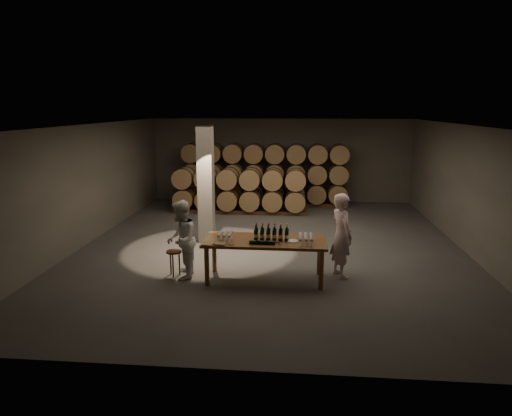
# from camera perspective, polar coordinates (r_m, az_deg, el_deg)

# --- Properties ---
(room) EXTENTS (12.00, 12.00, 12.00)m
(room) POSITION_cam_1_polar(r_m,az_deg,el_deg) (12.40, -6.28, 2.93)
(room) COLOR #504D4B
(room) RESTS_ON ground
(tasting_table) EXTENTS (2.60, 1.10, 0.90)m
(tasting_table) POSITION_cam_1_polar(r_m,az_deg,el_deg) (9.74, 1.13, -4.57)
(tasting_table) COLOR brown
(tasting_table) RESTS_ON ground
(barrel_stack_back) EXTENTS (6.26, 0.95, 2.31)m
(barrel_stack_back) POSITION_cam_1_polar(r_m,az_deg,el_deg) (17.20, 1.10, 4.36)
(barrel_stack_back) COLOR #56331D
(barrel_stack_back) RESTS_ON ground
(barrel_stack_front) EXTENTS (4.70, 0.95, 1.57)m
(barrel_stack_front) POSITION_cam_1_polar(r_m,az_deg,el_deg) (15.96, -2.07, 2.35)
(barrel_stack_front) COLOR #56331D
(barrel_stack_front) RESTS_ON ground
(bottle_cluster) EXTENTS (0.73, 0.23, 0.34)m
(bottle_cluster) POSITION_cam_1_polar(r_m,az_deg,el_deg) (9.67, 1.93, -3.31)
(bottle_cluster) COLOR black
(bottle_cluster) RESTS_ON tasting_table
(lying_bottles) EXTENTS (0.63, 0.08, 0.08)m
(lying_bottles) POSITION_cam_1_polar(r_m,az_deg,el_deg) (9.37, 0.84, -4.33)
(lying_bottles) COLOR black
(lying_bottles) RESTS_ON tasting_table
(glass_cluster_left) EXTENTS (0.30, 0.41, 0.16)m
(glass_cluster_left) POSITION_cam_1_polar(r_m,az_deg,el_deg) (9.72, -3.89, -3.28)
(glass_cluster_left) COLOR silver
(glass_cluster_left) RESTS_ON tasting_table
(glass_cluster_right) EXTENTS (0.30, 0.52, 0.17)m
(glass_cluster_right) POSITION_cam_1_polar(r_m,az_deg,el_deg) (9.51, 6.24, -3.65)
(glass_cluster_right) COLOR silver
(glass_cluster_right) RESTS_ON tasting_table
(plate) EXTENTS (0.25, 0.25, 0.01)m
(plate) POSITION_cam_1_polar(r_m,az_deg,el_deg) (9.62, 4.57, -4.13)
(plate) COLOR white
(plate) RESTS_ON tasting_table
(notebook_near) EXTENTS (0.24, 0.20, 0.03)m
(notebook_near) POSITION_cam_1_polar(r_m,az_deg,el_deg) (9.40, -4.51, -4.48)
(notebook_near) COLOR olive
(notebook_near) RESTS_ON tasting_table
(notebook_corner) EXTENTS (0.24, 0.29, 0.02)m
(notebook_corner) POSITION_cam_1_polar(r_m,az_deg,el_deg) (9.43, -6.01, -4.47)
(notebook_corner) COLOR olive
(notebook_corner) RESTS_ON tasting_table
(pen) EXTENTS (0.15, 0.02, 0.01)m
(pen) POSITION_cam_1_polar(r_m,az_deg,el_deg) (9.35, -3.20, -4.63)
(pen) COLOR black
(pen) RESTS_ON tasting_table
(stool) EXTENTS (0.34, 0.34, 0.57)m
(stool) POSITION_cam_1_polar(r_m,az_deg,el_deg) (10.24, -10.21, -5.84)
(stool) COLOR #56331D
(stool) RESTS_ON ground
(person_man) EXTENTS (0.68, 0.80, 1.86)m
(person_man) POSITION_cam_1_polar(r_m,az_deg,el_deg) (10.08, 10.62, -3.38)
(person_man) COLOR white
(person_man) RESTS_ON ground
(person_woman) EXTENTS (0.73, 0.90, 1.71)m
(person_woman) POSITION_cam_1_polar(r_m,az_deg,el_deg) (9.98, -9.35, -3.94)
(person_woman) COLOR white
(person_woman) RESTS_ON ground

